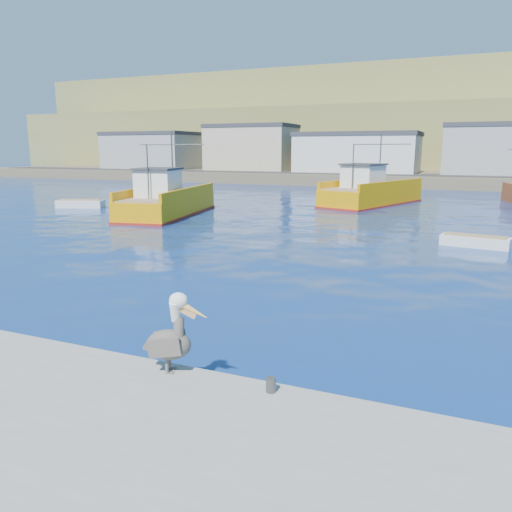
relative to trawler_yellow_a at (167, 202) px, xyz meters
The scene contains 8 objects.
ground 26.82m from the trawler_yellow_a, 54.21° to the right, with size 260.00×260.00×0.00m, color navy.
dock_bollards 29.95m from the trawler_yellow_a, 57.08° to the right, with size 36.20×0.20×0.30m.
far_shore 89.21m from the trawler_yellow_a, 79.84° to the left, with size 200.00×81.00×24.00m.
trawler_yellow_a is the anchor object (origin of this frame).
trawler_yellow_b 19.57m from the trawler_yellow_a, 46.62° to the left, with size 8.17×13.38×6.69m.
skiff_left 10.33m from the trawler_yellow_a, behind, with size 4.32×2.76×0.89m.
skiff_mid 22.96m from the trawler_yellow_a, 11.32° to the right, with size 3.64×1.82×0.76m.
pelican 29.97m from the trawler_yellow_a, 56.88° to the right, with size 1.41×0.84×1.76m.
Camera 1 is at (6.26, -11.83, 5.18)m, focal length 35.00 mm.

